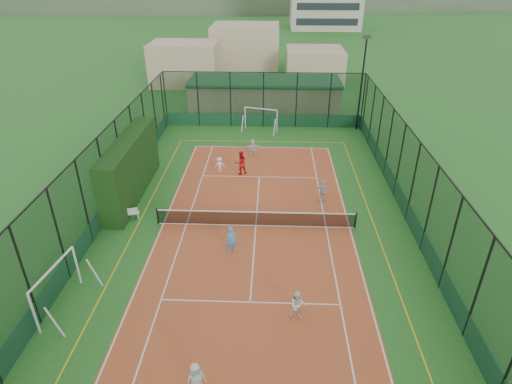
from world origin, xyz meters
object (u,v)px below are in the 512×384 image
(futsal_goal_near, at_px, (57,288))
(futsal_goal_far, at_px, (261,120))
(floodlight_ne, at_px, (361,84))
(child_near_mid, at_px, (231,240))
(child_far_left, at_px, (220,165))
(clubhouse, at_px, (265,95))
(child_near_right, at_px, (298,305))
(child_far_back, at_px, (253,147))
(coach, at_px, (241,163))
(child_far_right, at_px, (323,191))
(white_bench, at_px, (126,213))
(child_near_left, at_px, (196,380))

(futsal_goal_near, xyz_separation_m, futsal_goal_far, (8.32, 22.95, -0.06))
(floodlight_ne, height_order, child_near_mid, floodlight_ne)
(child_far_left, bearing_deg, floodlight_ne, -153.01)
(clubhouse, height_order, child_near_mid, clubhouse)
(floodlight_ne, xyz_separation_m, child_near_right, (-6.49, -23.87, -3.40))
(child_far_back, bearing_deg, coach, 70.35)
(futsal_goal_far, bearing_deg, child_far_left, -91.67)
(child_far_right, bearing_deg, child_far_left, -32.24)
(child_near_right, distance_m, child_far_right, 10.48)
(floodlight_ne, relative_size, futsal_goal_far, 2.65)
(futsal_goal_near, distance_m, child_far_right, 16.12)
(child_far_left, bearing_deg, child_far_back, -138.56)
(white_bench, bearing_deg, child_near_right, -54.46)
(floodlight_ne, distance_m, clubhouse, 10.47)
(child_near_mid, bearing_deg, clubhouse, 69.10)
(child_near_mid, height_order, child_far_right, child_far_right)
(child_near_mid, bearing_deg, floodlight_ne, 44.83)
(floodlight_ne, height_order, white_bench, floodlight_ne)
(child_near_left, bearing_deg, floodlight_ne, 39.78)
(child_near_left, height_order, child_near_right, child_near_left)
(child_near_left, xyz_separation_m, child_far_right, (5.83, 14.14, 0.03))
(floodlight_ne, relative_size, child_far_right, 5.35)
(child_near_mid, xyz_separation_m, child_near_right, (3.30, -4.69, -0.05))
(child_near_left, bearing_deg, child_far_back, 57.40)
(clubhouse, height_order, coach, clubhouse)
(clubhouse, xyz_separation_m, child_near_mid, (-1.19, -24.58, -0.80))
(child_near_left, relative_size, child_far_left, 1.26)
(white_bench, distance_m, child_far_left, 8.30)
(child_far_left, bearing_deg, child_near_left, 81.52)
(child_near_mid, xyz_separation_m, child_far_right, (5.35, 5.58, 0.00))
(child_near_left, relative_size, coach, 0.84)
(child_near_right, height_order, child_far_back, child_near_right)
(futsal_goal_far, xyz_separation_m, coach, (-1.18, -9.13, -0.12))
(futsal_goal_far, relative_size, child_far_left, 2.66)
(futsal_goal_far, relative_size, child_near_mid, 2.03)
(futsal_goal_far, relative_size, child_far_right, 2.02)
(child_near_left, height_order, coach, coach)
(child_near_mid, distance_m, child_near_right, 5.73)
(clubhouse, xyz_separation_m, child_near_left, (-1.67, -33.14, -0.82))
(floodlight_ne, xyz_separation_m, child_near_left, (-10.27, -27.74, -3.37))
(child_near_right, bearing_deg, coach, 103.69)
(futsal_goal_near, distance_m, futsal_goal_far, 24.41)
(white_bench, relative_size, futsal_goal_near, 0.46)
(child_far_back, bearing_deg, clubhouse, -101.05)
(white_bench, distance_m, child_near_mid, 7.25)
(child_far_left, distance_m, child_far_right, 8.20)
(clubhouse, relative_size, futsal_goal_near, 4.59)
(clubhouse, xyz_separation_m, futsal_goal_far, (-0.19, -6.02, -0.57))
(clubhouse, xyz_separation_m, child_far_right, (4.16, -19.00, -0.79))
(child_near_left, distance_m, coach, 18.00)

